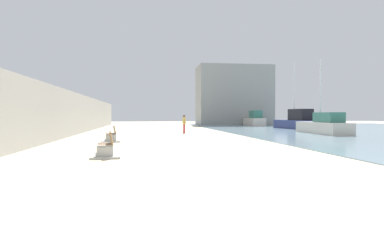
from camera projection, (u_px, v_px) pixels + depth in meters
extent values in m
plane|color=beige|center=(165.00, 135.00, 27.68)|extent=(120.00, 120.00, 0.00)
cube|color=#ADAAA3|center=(67.00, 114.00, 26.62)|extent=(0.80, 64.00, 3.45)
cube|color=#ADAAA3|center=(105.00, 152.00, 12.96)|extent=(0.62, 0.25, 0.50)
cube|color=#ADAAA3|center=(106.00, 148.00, 14.32)|extent=(0.62, 0.25, 0.50)
cube|color=olive|center=(105.00, 145.00, 13.64)|extent=(0.64, 1.64, 0.06)
cube|color=olive|center=(111.00, 138.00, 13.68)|extent=(0.30, 1.61, 0.50)
cube|color=#ADAAA3|center=(105.00, 155.00, 13.64)|extent=(1.28, 2.19, 0.08)
cube|color=#ADAAA3|center=(111.00, 138.00, 20.69)|extent=(0.62, 0.27, 0.50)
cube|color=#ADAAA3|center=(110.00, 137.00, 22.04)|extent=(0.62, 0.27, 0.50)
cube|color=olive|center=(111.00, 134.00, 21.36)|extent=(0.68, 1.65, 0.06)
cube|color=olive|center=(114.00, 130.00, 21.42)|extent=(0.34, 1.61, 0.50)
cube|color=#ADAAA3|center=(111.00, 141.00, 21.37)|extent=(1.33, 2.21, 0.08)
cylinder|color=#B22D33|center=(184.00, 129.00, 30.60)|extent=(0.12, 0.12, 0.83)
cylinder|color=#B22D33|center=(184.00, 129.00, 30.72)|extent=(0.12, 0.12, 0.83)
cube|color=gold|center=(184.00, 121.00, 30.65)|extent=(0.27, 0.36, 0.58)
sphere|color=brown|center=(184.00, 116.00, 30.64)|extent=(0.22, 0.22, 0.22)
cylinder|color=gold|center=(185.00, 121.00, 30.45)|extent=(0.09, 0.09, 0.53)
cylinder|color=gold|center=(183.00, 120.00, 30.85)|extent=(0.09, 0.09, 0.53)
cube|color=navy|center=(296.00, 124.00, 40.28)|extent=(2.90, 6.99, 1.01)
cube|color=black|center=(300.00, 115.00, 39.28)|extent=(1.84, 3.14, 1.27)
cylinder|color=silver|center=(294.00, 91.00, 40.55)|extent=(0.12, 0.12, 6.73)
cube|color=beige|center=(322.00, 128.00, 29.86)|extent=(2.37, 7.82, 0.98)
cube|color=#337060|center=(328.00, 117.00, 28.69)|extent=(1.51, 3.48, 0.84)
cylinder|color=silver|center=(320.00, 91.00, 30.20)|extent=(0.12, 0.12, 5.44)
cube|color=beige|center=(254.00, 122.00, 51.12)|extent=(2.17, 6.48, 1.15)
cube|color=#337060|center=(256.00, 114.00, 50.15)|extent=(1.43, 2.88, 1.09)
cube|color=gray|center=(234.00, 96.00, 57.15)|extent=(12.00, 6.00, 9.71)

